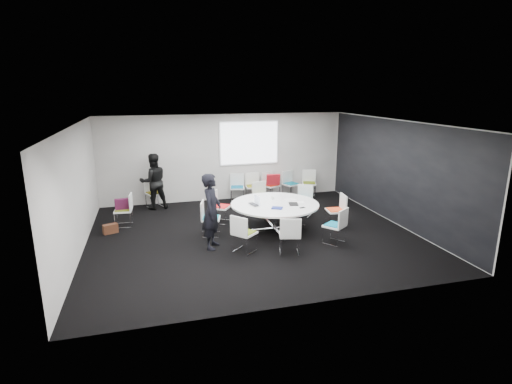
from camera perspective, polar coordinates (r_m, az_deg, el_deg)
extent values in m
cube|color=black|center=(10.18, -0.50, -6.19)|extent=(8.00, 7.00, 0.04)
cube|color=white|center=(9.55, -0.54, 9.96)|extent=(8.00, 7.00, 0.04)
cube|color=#A7A39E|center=(13.14, -4.42, 4.95)|extent=(8.00, 0.04, 2.80)
cube|color=#A7A39E|center=(6.55, 7.32, -5.08)|extent=(8.00, 0.04, 2.80)
cube|color=#A7A39E|center=(9.60, -24.42, 0.07)|extent=(0.04, 7.00, 2.80)
cube|color=#A7A39E|center=(11.44, 19.39, 2.71)|extent=(0.04, 7.00, 2.80)
cube|color=black|center=(11.42, 19.26, 2.71)|extent=(0.01, 6.94, 2.74)
cube|color=silver|center=(10.46, 2.65, -5.26)|extent=(0.90, 0.90, 0.08)
cylinder|color=silver|center=(10.36, 2.67, -3.57)|extent=(0.10, 0.10, 0.65)
cylinder|color=white|center=(10.26, 2.70, -1.74)|extent=(2.26, 2.26, 0.04)
cube|color=white|center=(13.18, -0.96, 7.00)|extent=(1.90, 0.03, 1.35)
cube|color=silver|center=(10.88, 11.20, -3.80)|extent=(0.46, 0.46, 0.42)
cube|color=white|center=(10.81, 11.26, -2.64)|extent=(0.49, 0.50, 0.04)
cube|color=#DA4219|center=(10.80, 11.27, -2.49)|extent=(0.42, 0.44, 0.03)
cube|color=white|center=(10.82, 12.36, -1.42)|extent=(0.08, 0.46, 0.42)
cube|color=silver|center=(11.64, 6.67, -2.40)|extent=(0.59, 0.59, 0.42)
cube|color=white|center=(11.57, 6.71, -1.31)|extent=(0.64, 0.63, 0.04)
cube|color=#0A7287|center=(11.56, 6.71, -1.17)|extent=(0.55, 0.55, 0.03)
cube|color=white|center=(11.71, 7.08, 0.03)|extent=(0.37, 0.33, 0.42)
cube|color=silver|center=(11.96, 0.87, -1.83)|extent=(0.50, 0.50, 0.42)
cube|color=white|center=(11.89, 0.87, -0.77)|extent=(0.54, 0.52, 0.04)
cube|color=olive|center=(11.89, 0.88, -0.63)|extent=(0.47, 0.45, 0.03)
cube|color=white|center=(12.02, 0.41, 0.53)|extent=(0.46, 0.13, 0.42)
cube|color=silver|center=(11.03, -4.96, -3.31)|extent=(0.58, 0.58, 0.42)
cube|color=white|center=(10.96, -4.99, -2.17)|extent=(0.62, 0.63, 0.04)
cube|color=red|center=(10.96, -4.99, -2.01)|extent=(0.54, 0.54, 0.03)
cube|color=white|center=(10.98, -6.02, -0.91)|extent=(0.28, 0.40, 0.42)
cube|color=silver|center=(10.11, -6.41, -5.03)|extent=(0.51, 0.51, 0.42)
cube|color=white|center=(10.04, -6.45, -3.80)|extent=(0.54, 0.56, 0.04)
cube|color=#097081|center=(10.03, -6.45, -3.63)|extent=(0.47, 0.48, 0.03)
cube|color=white|center=(9.99, -7.68, -2.54)|extent=(0.15, 0.45, 0.42)
cube|color=silver|center=(9.09, -1.64, -7.26)|extent=(0.59, 0.59, 0.42)
cube|color=white|center=(9.00, -1.65, -5.90)|extent=(0.63, 0.64, 0.04)
cube|color=#5B6C15|center=(8.99, -1.66, -5.72)|extent=(0.55, 0.55, 0.03)
cube|color=white|center=(8.77, -2.47, -4.89)|extent=(0.33, 0.37, 0.42)
cube|color=silver|center=(9.02, 4.79, -7.47)|extent=(0.51, 0.51, 0.42)
cube|color=white|center=(8.94, 4.82, -6.11)|extent=(0.56, 0.54, 0.04)
cube|color=red|center=(8.93, 4.82, -5.93)|extent=(0.49, 0.47, 0.03)
cube|color=white|center=(8.66, 4.97, -5.17)|extent=(0.45, 0.15, 0.42)
cube|color=silver|center=(9.73, 11.09, -6.02)|extent=(0.59, 0.59, 0.42)
cube|color=white|center=(9.66, 11.15, -4.74)|extent=(0.63, 0.63, 0.04)
cube|color=#096580|center=(9.65, 11.16, -4.57)|extent=(0.55, 0.54, 0.03)
cube|color=white|center=(9.50, 12.35, -3.67)|extent=(0.39, 0.30, 0.42)
cube|color=silver|center=(13.09, -2.70, -0.39)|extent=(0.50, 0.50, 0.42)
cube|color=white|center=(13.04, -2.71, 0.59)|extent=(0.55, 0.53, 0.04)
cube|color=#0A5679|center=(13.03, -2.71, 0.72)|extent=(0.47, 0.46, 0.03)
cube|color=white|center=(13.19, -2.71, 1.78)|extent=(0.46, 0.14, 0.42)
cube|color=silver|center=(13.21, -0.43, -0.23)|extent=(0.46, 0.46, 0.42)
cube|color=white|center=(13.16, -0.43, 0.74)|extent=(0.50, 0.48, 0.04)
cube|color=olive|center=(13.15, -0.43, 0.87)|extent=(0.44, 0.42, 0.03)
cube|color=white|center=(13.31, -0.57, 1.91)|extent=(0.46, 0.08, 0.42)
cube|color=silver|center=(13.38, 2.19, -0.06)|extent=(0.55, 0.55, 0.42)
cube|color=white|center=(13.32, 2.20, 0.90)|extent=(0.59, 0.58, 0.04)
cube|color=red|center=(13.31, 2.20, 1.03)|extent=(0.51, 0.50, 0.03)
cube|color=white|center=(13.43, 1.64, 2.02)|extent=(0.44, 0.20, 0.42)
cube|color=silver|center=(13.60, 5.02, 0.15)|extent=(0.54, 0.54, 0.42)
cube|color=white|center=(13.55, 5.04, 1.09)|extent=(0.59, 0.58, 0.04)
cube|color=#0C667A|center=(13.54, 5.04, 1.21)|extent=(0.51, 0.50, 0.03)
cube|color=white|center=(13.65, 4.48, 2.20)|extent=(0.44, 0.20, 0.42)
cube|color=silver|center=(13.79, 7.57, 0.27)|extent=(0.53, 0.53, 0.42)
cube|color=white|center=(13.73, 7.60, 1.20)|extent=(0.58, 0.57, 0.04)
cube|color=#5E6B17|center=(13.73, 7.61, 1.32)|extent=(0.50, 0.49, 0.03)
cube|color=white|center=(13.89, 7.58, 2.32)|extent=(0.45, 0.18, 0.42)
cube|color=silver|center=(11.28, -18.34, -3.62)|extent=(0.46, 0.46, 0.42)
cube|color=white|center=(11.21, -18.44, -2.50)|extent=(0.48, 0.50, 0.04)
cube|color=olive|center=(11.20, -18.45, -2.36)|extent=(0.42, 0.43, 0.03)
cube|color=white|center=(11.12, -17.46, -1.33)|extent=(0.08, 0.46, 0.42)
cube|color=silver|center=(12.79, -14.27, -1.20)|extent=(0.55, 0.55, 0.42)
cube|color=white|center=(12.73, -14.33, -0.20)|extent=(0.60, 0.59, 0.04)
cube|color=#726616|center=(12.72, -14.34, -0.07)|extent=(0.52, 0.51, 0.03)
cube|color=white|center=(12.86, -14.79, 0.98)|extent=(0.44, 0.22, 0.42)
imported|color=black|center=(9.15, -6.34, -2.75)|extent=(0.63, 0.75, 1.75)
imported|color=black|center=(12.49, -14.44, 1.47)|extent=(0.95, 0.80, 1.71)
imported|color=#333338|center=(10.12, -0.08, -1.75)|extent=(0.31, 0.40, 0.03)
cube|color=silver|center=(10.09, 0.14, -1.12)|extent=(0.07, 0.30, 0.22)
cube|color=black|center=(10.20, 5.38, -1.71)|extent=(0.29, 0.34, 0.02)
cube|color=navy|center=(9.82, 3.03, -2.29)|extent=(0.32, 0.30, 0.03)
cube|color=white|center=(10.64, 4.88, -1.06)|extent=(0.32, 0.24, 0.00)
cube|color=white|center=(10.40, 6.08, -1.46)|extent=(0.34, 0.27, 0.00)
cylinder|color=white|center=(10.60, 2.41, -0.82)|extent=(0.08, 0.08, 0.09)
cube|color=black|center=(9.93, 6.64, -2.23)|extent=(0.15, 0.10, 0.01)
cube|color=#4E1433|center=(11.16, -18.51, -1.62)|extent=(0.41, 0.19, 0.28)
cube|color=#4A2717|center=(10.87, -20.07, -4.96)|extent=(0.39, 0.28, 0.24)
cube|color=#AA141E|center=(13.07, 2.48, 1.80)|extent=(0.45, 0.19, 0.36)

